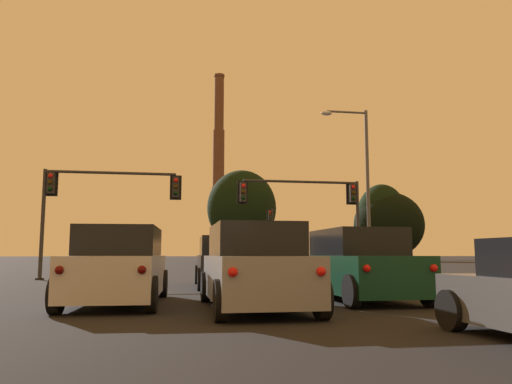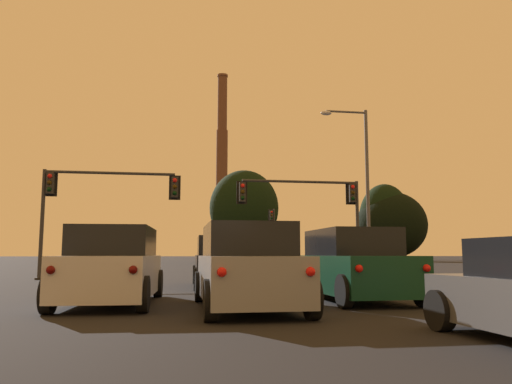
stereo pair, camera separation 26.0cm
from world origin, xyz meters
TOP-DOWN VIEW (x-y plane):
  - suv_left_lane_second at (-3.18, 13.01)m, footprint 2.31×4.98m
  - suv_center_lane_second at (-0.13, 11.38)m, footprint 2.10×4.91m
  - suv_right_lane_second at (2.95, 13.10)m, footprint 2.15×4.92m
  - suv_center_lane_front at (0.02, 19.08)m, footprint 2.22×4.95m
  - traffic_light_overhead_left at (-5.74, 25.49)m, footprint 6.72×0.50m
  - traffic_light_far_right at (8.26, 51.17)m, footprint 0.78×0.50m
  - traffic_light_overhead_right at (5.86, 26.65)m, footprint 6.92×0.50m
  - street_lamp at (8.75, 27.30)m, footprint 2.81×0.36m
  - smokestack at (13.07, 163.94)m, footprint 7.09×7.09m
  - treeline_right_mid at (34.94, 81.12)m, footprint 12.08×10.87m
  - treeline_far_left at (33.83, 81.32)m, footprint 8.81×7.93m
  - treeline_left_mid at (8.39, 74.26)m, footprint 10.37×9.33m

SIDE VIEW (x-z plane):
  - suv_left_lane_second at x=-3.18m, z-range -0.03..1.83m
  - suv_center_lane_second at x=-0.13m, z-range -0.03..1.83m
  - suv_right_lane_second at x=2.95m, z-range -0.03..1.83m
  - suv_center_lane_front at x=0.02m, z-range -0.03..1.83m
  - traffic_light_far_right at x=8.26m, z-range 0.92..6.81m
  - traffic_light_overhead_right at x=5.86m, z-range 1.44..6.68m
  - traffic_light_overhead_left at x=-5.74m, z-range 1.45..6.73m
  - street_lamp at x=8.75m, z-range 0.96..10.52m
  - treeline_right_mid at x=34.94m, z-range 0.29..12.15m
  - treeline_far_left at x=33.83m, z-range 0.77..14.02m
  - treeline_left_mid at x=8.39m, z-range 1.15..14.94m
  - smokestack at x=13.07m, z-range -6.75..55.24m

